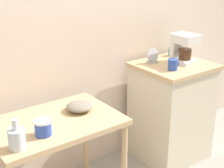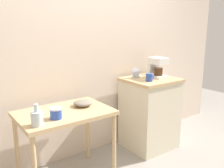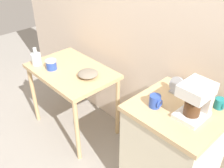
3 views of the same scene
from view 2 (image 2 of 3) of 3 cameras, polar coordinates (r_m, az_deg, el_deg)
The scene contains 11 objects.
ground_plane at distance 3.16m, azimuth -0.06°, elevation -17.08°, with size 8.00×8.00×0.00m, color gray.
back_wall at distance 3.15m, azimuth -3.27°, elevation 9.67°, with size 4.40×0.10×2.80m, color beige.
wooden_table at distance 2.56m, azimuth -10.77°, elevation -8.19°, with size 0.91×0.62×0.77m.
kitchen_counter at distance 3.35m, azimuth 8.54°, elevation -6.52°, with size 0.64×0.60×0.94m.
bowl_stoneware at distance 2.65m, azimuth -6.71°, elevation -4.29°, with size 0.20×0.20×0.06m.
glass_carafe_vase at distance 2.22m, azimuth -16.79°, elevation -7.44°, with size 0.10×0.10×0.19m.
canister_enamel at distance 2.34m, azimuth -12.69°, elevation -6.53°, with size 0.11×0.11×0.10m.
coffee_maker at distance 3.28m, azimuth 10.18°, elevation 3.95°, with size 0.18×0.22×0.26m.
mug_dark_teal at distance 3.50m, azimuth 8.66°, elevation 2.86°, with size 0.08×0.07×0.08m.
mug_blue at distance 3.05m, azimuth 8.53°, elevation 1.50°, with size 0.09×0.08×0.09m.
table_clock at distance 3.23m, azimuth 5.40°, elevation 2.48°, with size 0.13×0.06×0.14m.
Camera 2 is at (-1.59, -2.21, 1.60)m, focal length 40.01 mm.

